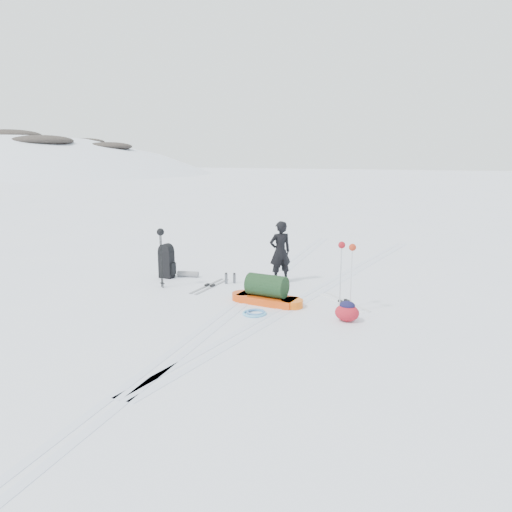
% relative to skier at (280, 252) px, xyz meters
% --- Properties ---
extents(ground, '(200.00, 200.00, 0.00)m').
position_rel_skier_xyz_m(ground, '(-0.17, -1.87, -0.80)').
color(ground, white).
rests_on(ground, ground).
extents(ski_tracks, '(3.38, 17.97, 0.01)m').
position_rel_skier_xyz_m(ski_tracks, '(0.45, -1.00, -0.79)').
color(ski_tracks, silver).
rests_on(ski_tracks, ground).
extents(skier, '(0.68, 0.68, 1.60)m').
position_rel_skier_xyz_m(skier, '(0.00, 0.00, 0.00)').
color(skier, black).
rests_on(skier, ground).
extents(pulk_sled, '(1.74, 0.66, 0.65)m').
position_rel_skier_xyz_m(pulk_sled, '(0.38, -1.88, -0.55)').
color(pulk_sled, '#E0450D').
rests_on(pulk_sled, ground).
extents(expedition_rucksack, '(0.96, 0.57, 0.93)m').
position_rel_skier_xyz_m(expedition_rucksack, '(-2.89, -0.70, -0.37)').
color(expedition_rucksack, black).
rests_on(expedition_rucksack, ground).
extents(ski_poles_black, '(0.20, 0.18, 1.49)m').
position_rel_skier_xyz_m(ski_poles_black, '(-2.50, -1.65, 0.42)').
color(ski_poles_black, black).
rests_on(ski_poles_black, ground).
extents(ski_poles_silver, '(0.41, 0.33, 1.47)m').
position_rel_skier_xyz_m(ski_poles_silver, '(2.11, -1.75, 0.43)').
color(ski_poles_silver, '#B8BBBF').
rests_on(ski_poles_silver, ground).
extents(touring_skis_grey, '(0.29, 1.60, 0.06)m').
position_rel_skier_xyz_m(touring_skis_grey, '(-1.47, -1.10, -0.78)').
color(touring_skis_grey, '#9A9DA2').
rests_on(touring_skis_grey, ground).
extents(touring_skis_white, '(1.38, 1.24, 0.06)m').
position_rel_skier_xyz_m(touring_skis_white, '(1.96, -1.16, -0.78)').
color(touring_skis_white, white).
rests_on(touring_skis_white, ground).
extents(rope_coil, '(0.60, 0.60, 0.06)m').
position_rel_skier_xyz_m(rope_coil, '(0.44, -2.68, -0.77)').
color(rope_coil, '#5DB6E2').
rests_on(rope_coil, ground).
extents(small_daypack, '(0.60, 0.58, 0.41)m').
position_rel_skier_xyz_m(small_daypack, '(2.29, -2.38, -0.60)').
color(small_daypack, maroon).
rests_on(small_daypack, ground).
extents(thermos_pair, '(0.24, 0.22, 0.29)m').
position_rel_skier_xyz_m(thermos_pair, '(-1.12, -0.63, -0.66)').
color(thermos_pair, slate).
rests_on(thermos_pair, ground).
extents(stuff_sack, '(0.40, 0.34, 0.22)m').
position_rel_skier_xyz_m(stuff_sack, '(0.06, -1.55, -0.69)').
color(stuff_sack, black).
rests_on(stuff_sack, ground).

